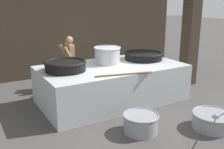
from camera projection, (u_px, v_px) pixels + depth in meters
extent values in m
plane|color=#474442|center=(112.00, 100.00, 6.86)|extent=(60.00, 60.00, 0.00)
cube|color=#382D23|center=(66.00, 10.00, 8.85)|extent=(8.74, 0.24, 4.38)
cube|color=#382D23|center=(192.00, 12.00, 7.66)|extent=(0.39, 0.39, 4.38)
cube|color=#B2B7B7|center=(112.00, 83.00, 6.73)|extent=(3.60, 1.96, 0.93)
cylinder|color=black|center=(65.00, 67.00, 6.09)|extent=(0.94, 0.94, 0.20)
torus|color=black|center=(65.00, 62.00, 6.06)|extent=(0.98, 0.98, 0.08)
cylinder|color=black|center=(143.00, 57.00, 7.27)|extent=(1.03, 1.03, 0.17)
torus|color=black|center=(143.00, 54.00, 7.25)|extent=(1.07, 1.07, 0.08)
cylinder|color=#B7B7BC|center=(107.00, 56.00, 6.78)|extent=(0.66, 0.66, 0.41)
torus|color=#B7B7BC|center=(107.00, 48.00, 6.73)|extent=(0.70, 0.70, 0.05)
cylinder|color=brown|center=(124.00, 74.00, 5.77)|extent=(1.28, 0.35, 0.04)
cube|color=brown|center=(149.00, 73.00, 5.93)|extent=(0.14, 0.13, 0.02)
cylinder|color=#9E7551|center=(72.00, 76.00, 7.65)|extent=(0.12, 0.12, 0.76)
cylinder|color=#9E7551|center=(70.00, 75.00, 7.79)|extent=(0.12, 0.12, 0.76)
cube|color=#4C663F|center=(71.00, 71.00, 7.68)|extent=(0.19, 0.24, 0.49)
cube|color=#9E7551|center=(70.00, 54.00, 7.54)|extent=(0.17, 0.47, 0.56)
cylinder|color=#9E7551|center=(69.00, 55.00, 7.30)|extent=(0.31, 0.11, 0.52)
cylinder|color=#9E7551|center=(64.00, 53.00, 7.70)|extent=(0.31, 0.11, 0.52)
sphere|color=#9E7551|center=(69.00, 40.00, 7.43)|extent=(0.21, 0.21, 0.21)
cylinder|color=gray|center=(213.00, 121.00, 5.32)|extent=(0.82, 0.82, 0.31)
torus|color=gray|center=(214.00, 114.00, 5.27)|extent=(0.86, 0.86, 0.04)
cylinder|color=#6B9347|center=(213.00, 118.00, 5.30)|extent=(0.72, 0.72, 0.08)
sphere|color=gray|center=(216.00, 118.00, 5.14)|extent=(0.15, 0.15, 0.15)
cylinder|color=gray|center=(222.00, 115.00, 4.83)|extent=(0.32, 0.48, 0.40)
cylinder|color=gray|center=(141.00, 124.00, 5.15)|extent=(0.68, 0.68, 0.36)
torus|color=gray|center=(141.00, 115.00, 5.10)|extent=(0.72, 0.72, 0.03)
cylinder|color=orange|center=(141.00, 120.00, 5.13)|extent=(0.60, 0.60, 0.09)
cylinder|color=orange|center=(141.00, 116.00, 5.18)|extent=(0.05, 0.05, 0.03)
cylinder|color=orange|center=(142.00, 120.00, 4.98)|extent=(0.04, 0.03, 0.03)
cylinder|color=orange|center=(141.00, 117.00, 5.11)|extent=(0.04, 0.04, 0.04)
cylinder|color=orange|center=(141.00, 117.00, 5.11)|extent=(0.04, 0.04, 0.03)
cylinder|color=orange|center=(139.00, 117.00, 5.13)|extent=(0.06, 0.04, 0.04)
cylinder|color=orange|center=(138.00, 117.00, 5.10)|extent=(0.06, 0.06, 0.04)
cylinder|color=orange|center=(147.00, 120.00, 4.97)|extent=(0.05, 0.06, 0.03)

